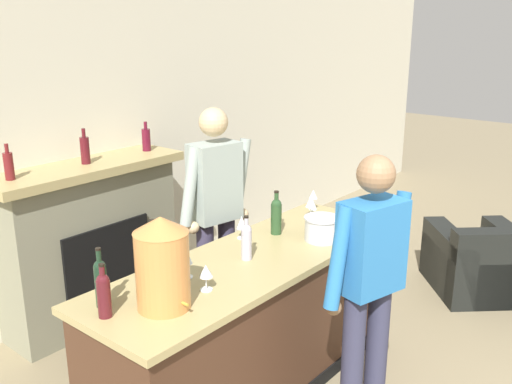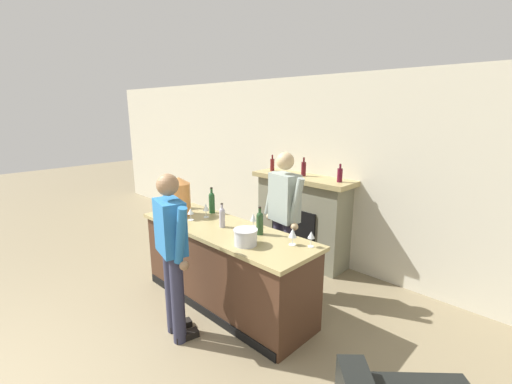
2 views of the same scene
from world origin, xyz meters
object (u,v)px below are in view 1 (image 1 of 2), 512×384
Objects in this scene: ice_bucket_steel at (322,229)px; wine_glass_front_right at (206,272)px; person_bartender at (216,215)px; wine_glass_front_left at (311,202)px; wine_bottle_port_short at (153,251)px; wine_glass_by_dispenser at (242,223)px; fireplace_stone at (91,242)px; wine_bottle_chardonnay_pale at (246,240)px; wine_bottle_cabernet_heavy at (101,281)px; wine_glass_mid_counter at (313,195)px; wine_bottle_merlot_tall at (276,215)px; wine_glass_near_bucket at (186,257)px; copper_dispenser at (162,263)px; wine_bottle_rose_blush at (104,293)px; armchair_black at (480,265)px; person_customer at (368,287)px.

ice_bucket_steel is 1.05m from wine_glass_front_right.
wine_glass_front_left is at bearing -43.26° from person_bartender.
wine_bottle_port_short reaches higher than wine_glass_by_dispenser.
fireplace_stone reaches higher than wine_glass_by_dispenser.
wine_bottle_chardonnay_pale is (-0.39, -0.64, 0.08)m from person_bartender.
person_bartender is 0.75m from wine_bottle_chardonnay_pale.
wine_glass_by_dispenser is at bearing 170.51° from wine_glass_front_left.
wine_bottle_cabernet_heavy is at bearing -176.20° from wine_glass_by_dispenser.
wine_glass_mid_counter is (2.02, 0.06, -0.02)m from wine_bottle_cabernet_heavy.
wine_bottle_merlot_tall is at bearing 15.76° from wine_bottle_chardonnay_pale.
wine_bottle_port_short is 1.60m from wine_glass_mid_counter.
wine_bottle_chardonnay_pale is at bearing -88.10° from fireplace_stone.
wine_glass_front_left reaches higher than wine_glass_mid_counter.
copper_dispenser is at bearing -152.28° from wine_glass_near_bucket.
wine_glass_mid_counter is at bearing -1.52° from wine_glass_by_dispenser.
wine_bottle_cabernet_heavy is (-0.43, -0.09, -0.01)m from wine_bottle_port_short.
wine_bottle_chardonnay_pale is 0.58m from wine_bottle_port_short.
wine_bottle_merlot_tall is 2.06× the size of wine_glass_front_right.
person_bartender is 0.52m from wine_bottle_merlot_tall.
wine_glass_front_right is (0.05, -0.37, -0.05)m from wine_bottle_port_short.
wine_bottle_merlot_tall is at bearing -178.33° from wine_glass_front_left.
copper_dispenser is 2.85× the size of wine_glass_front_left.
person_bartender reaches higher than wine_bottle_rose_blush.
copper_dispenser is at bearing -123.47° from wine_bottle_port_short.
wine_bottle_port_short is at bearing 179.52° from wine_glass_by_dispenser.
armchair_black is 1.84m from wine_glass_mid_counter.
ice_bucket_steel reaches higher than armchair_black.
armchair_black is 7.05× the size of wine_glass_mid_counter.
wine_bottle_port_short reaches higher than wine_glass_mid_counter.
person_bartender reaches higher than wine_bottle_merlot_tall.
wine_glass_by_dispenser is (0.30, -1.36, 0.39)m from fireplace_stone.
wine_bottle_rose_blush is at bearing -158.47° from wine_bottle_port_short.
wine_glass_by_dispenser is at bearing 27.06° from wine_glass_front_right.
wine_bottle_merlot_tall is 0.90m from wine_glass_near_bucket.
wine_glass_by_dispenser is (1.25, 0.18, -0.02)m from wine_bottle_rose_blush.
wine_bottle_rose_blush is 1.65× the size of wine_glass_front_left.
wine_bottle_cabernet_heavy is at bearing 60.94° from wine_bottle_rose_blush.
person_bartender is at bearing 99.08° from wine_bottle_merlot_tall.
wine_bottle_chardonnay_pale reaches higher than wine_glass_mid_counter.
wine_glass_mid_counter is (0.50, 0.42, 0.04)m from ice_bucket_steel.
wine_glass_near_bucket is 1.09× the size of wine_glass_mid_counter.
copper_dispenser is at bearing -161.39° from wine_glass_by_dispenser.
wine_glass_by_dispenser is 0.81m from wine_glass_front_right.
copper_dispenser reaches higher than wine_bottle_merlot_tall.
wine_bottle_chardonnay_pale is 0.83× the size of wine_bottle_port_short.
fireplace_stone is at bearing 123.44° from wine_glass_front_left.
person_bartender reaches higher than fireplace_stone.
ice_bucket_steel and wine_glass_mid_counter have the same top height.
wine_glass_front_right is (-0.63, 0.66, 0.12)m from person_customer.
wine_bottle_port_short is at bearing 56.53° from copper_dispenser.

